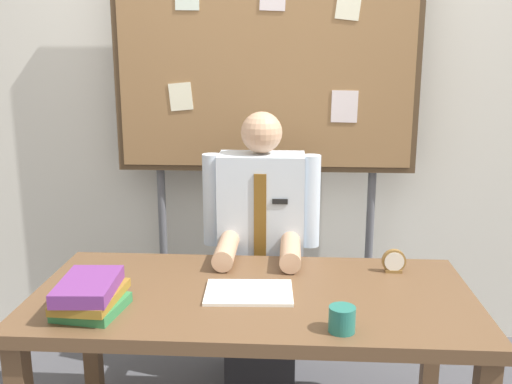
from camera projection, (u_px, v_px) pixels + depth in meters
name	position (u px, v px, depth m)	size (l,w,h in m)	color
back_wall	(267.00, 102.00, 3.16)	(6.40, 0.08, 2.70)	silver
desk	(253.00, 312.00, 2.21)	(1.67, 0.81, 0.72)	brown
person	(261.00, 263.00, 2.77)	(0.55, 0.56, 1.35)	#2D2D33
bulletin_board	(265.00, 56.00, 2.91)	(1.56, 0.09, 2.24)	#4C3823
book_stack	(90.00, 295.00, 2.01)	(0.24, 0.30, 0.12)	#337F47
open_notebook	(249.00, 292.00, 2.17)	(0.33, 0.23, 0.01)	white
desk_clock	(394.00, 262.00, 2.38)	(0.10, 0.04, 0.10)	olive
coffee_mug	(342.00, 319.00, 1.87)	(0.09, 0.09, 0.09)	#267266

